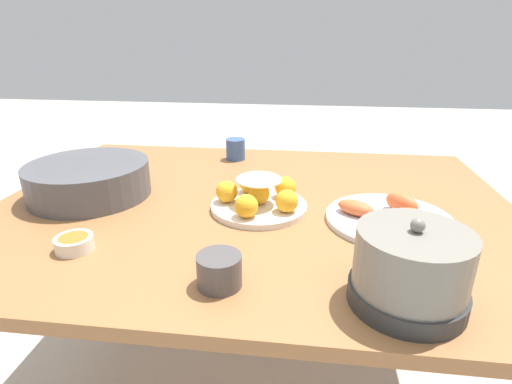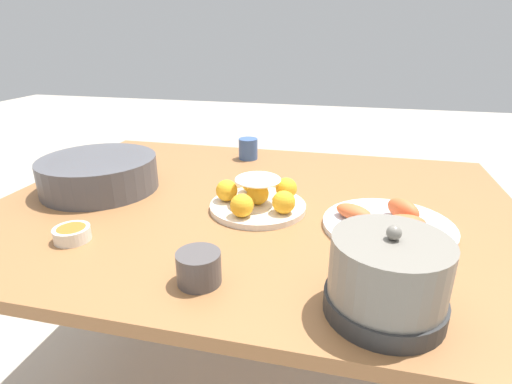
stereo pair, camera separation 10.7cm
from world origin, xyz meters
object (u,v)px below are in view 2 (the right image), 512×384
(cake_plate, at_px, (258,197))
(serving_bowl, at_px, (99,173))
(cup_far, at_px, (199,268))
(warming_pot, at_px, (387,278))
(sauce_bowl, at_px, (72,233))
(cup_near, at_px, (248,149))
(dining_table, at_px, (254,229))
(seafood_platter, at_px, (388,223))

(cake_plate, distance_m, serving_bowl, 0.50)
(cup_far, relative_size, warming_pot, 0.42)
(sauce_bowl, height_order, cup_near, cup_near)
(dining_table, bearing_deg, cake_plate, 115.32)
(dining_table, distance_m, cup_far, 0.41)
(cup_near, bearing_deg, dining_table, 106.70)
(cake_plate, distance_m, seafood_platter, 0.33)
(cup_far, bearing_deg, cup_near, -82.30)
(sauce_bowl, bearing_deg, warming_pot, 171.60)
(serving_bowl, bearing_deg, dining_table, -178.91)
(cake_plate, bearing_deg, cup_near, -72.39)
(serving_bowl, xyz_separation_m, cup_far, (-0.46, 0.39, -0.02))
(sauce_bowl, height_order, cup_far, cup_far)
(cake_plate, height_order, sauce_bowl, cake_plate)
(serving_bowl, height_order, seafood_platter, serving_bowl)
(cake_plate, height_order, cup_near, cake_plate)
(dining_table, relative_size, serving_bowl, 4.20)
(seafood_platter, bearing_deg, cup_near, -45.45)
(serving_bowl, bearing_deg, warming_pot, 153.41)
(cup_near, distance_m, cup_far, 0.80)
(sauce_bowl, height_order, seafood_platter, seafood_platter)
(cake_plate, xyz_separation_m, sauce_bowl, (0.37, 0.26, -0.02))
(serving_bowl, bearing_deg, cup_far, 140.05)
(dining_table, relative_size, cake_plate, 5.56)
(seafood_platter, bearing_deg, sauce_bowl, 17.68)
(cake_plate, xyz_separation_m, cup_near, (0.14, -0.44, 0.00))
(sauce_bowl, bearing_deg, cup_far, 165.47)
(cup_near, bearing_deg, cup_far, 97.70)
(dining_table, distance_m, warming_pot, 0.54)
(cake_plate, bearing_deg, serving_bowl, -4.10)
(sauce_bowl, bearing_deg, cake_plate, -144.73)
(dining_table, relative_size, seafood_platter, 4.54)
(warming_pot, bearing_deg, serving_bowl, -26.59)
(serving_bowl, bearing_deg, cup_near, -131.43)
(cake_plate, xyz_separation_m, serving_bowl, (0.49, -0.04, 0.02))
(seafood_platter, relative_size, cup_near, 4.08)
(sauce_bowl, relative_size, cup_near, 1.06)
(sauce_bowl, bearing_deg, seafood_platter, -162.32)
(dining_table, xyz_separation_m, serving_bowl, (0.47, 0.01, 0.14))
(sauce_bowl, distance_m, warming_pot, 0.68)
(sauce_bowl, bearing_deg, dining_table, -138.77)
(cake_plate, bearing_deg, cup_far, 84.74)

